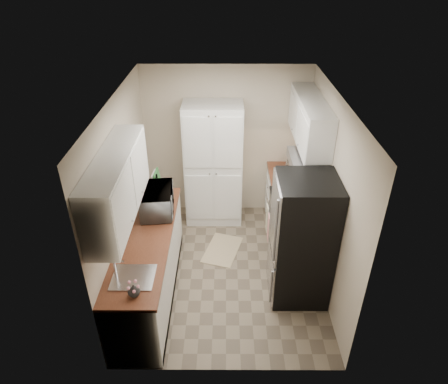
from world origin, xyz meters
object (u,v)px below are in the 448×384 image
(pantry_cabinet, at_px, (214,165))
(refrigerator, at_px, (302,240))
(electric_range, at_px, (293,226))
(toaster_oven, at_px, (295,167))
(microwave, at_px, (157,201))
(wine_bottle, at_px, (158,186))

(pantry_cabinet, xyz_separation_m, refrigerator, (1.14, -1.73, -0.15))
(electric_range, distance_m, toaster_oven, 1.00)
(refrigerator, bearing_deg, microwave, 164.30)
(refrigerator, bearing_deg, pantry_cabinet, 123.46)
(pantry_cabinet, distance_m, wine_bottle, 1.11)
(refrigerator, relative_size, toaster_oven, 5.06)
(electric_range, bearing_deg, toaster_oven, 83.51)
(pantry_cabinet, height_order, electric_range, pantry_cabinet)
(wine_bottle, bearing_deg, microwave, -82.46)
(refrigerator, xyz_separation_m, microwave, (-1.85, 0.52, 0.24))
(microwave, bearing_deg, electric_range, -87.50)
(electric_range, distance_m, refrigerator, 0.88)
(wine_bottle, bearing_deg, toaster_oven, 19.49)
(pantry_cabinet, xyz_separation_m, toaster_oven, (1.27, -0.09, 0.02))
(electric_range, xyz_separation_m, refrigerator, (-0.03, -0.80, 0.37))
(toaster_oven, bearing_deg, microwave, -138.00)
(microwave, relative_size, wine_bottle, 1.93)
(pantry_cabinet, xyz_separation_m, microwave, (-0.71, -1.20, 0.09))
(electric_range, xyz_separation_m, toaster_oven, (0.10, 0.84, 0.54))
(wine_bottle, bearing_deg, pantry_cabinet, 46.58)
(pantry_cabinet, height_order, microwave, pantry_cabinet)
(refrigerator, xyz_separation_m, wine_bottle, (-1.90, 0.92, 0.23))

